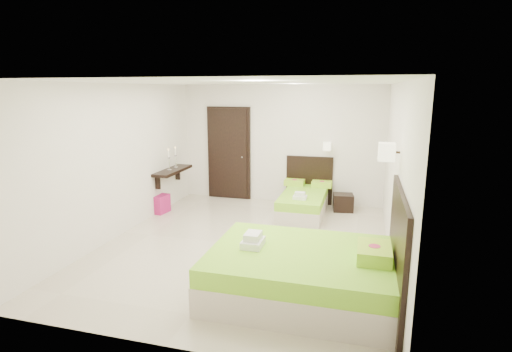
% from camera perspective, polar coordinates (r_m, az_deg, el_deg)
% --- Properties ---
extents(floor, '(5.50, 5.50, 0.00)m').
position_cam_1_polar(floor, '(6.65, -1.53, -9.79)').
color(floor, beige).
rests_on(floor, ground).
extents(bed_single, '(1.02, 1.70, 1.40)m').
position_cam_1_polar(bed_single, '(8.27, 6.88, -3.49)').
color(bed_single, beige).
rests_on(bed_single, ground).
extents(bed_double, '(2.23, 1.90, 1.84)m').
position_cam_1_polar(bed_double, '(5.04, 7.34, -13.38)').
color(bed_double, beige).
rests_on(bed_double, ground).
extents(nightstand, '(0.45, 0.41, 0.36)m').
position_cam_1_polar(nightstand, '(8.57, 12.34, -3.72)').
color(nightstand, black).
rests_on(nightstand, ground).
extents(ottoman, '(0.42, 0.42, 0.37)m').
position_cam_1_polar(ottoman, '(8.52, -13.82, -3.84)').
color(ottoman, '#9A1457').
rests_on(ottoman, ground).
extents(door, '(1.02, 0.15, 2.14)m').
position_cam_1_polar(door, '(9.21, -3.89, 3.20)').
color(door, black).
rests_on(door, ground).
extents(console_shelf, '(0.35, 1.20, 0.78)m').
position_cam_1_polar(console_shelf, '(8.60, -11.85, 0.74)').
color(console_shelf, black).
rests_on(console_shelf, ground).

